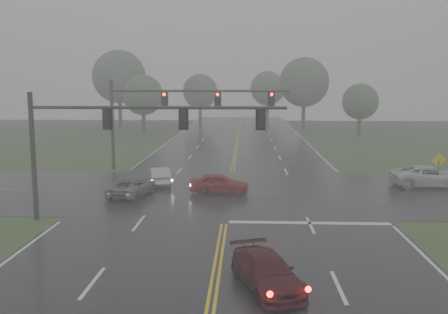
{
  "coord_description": "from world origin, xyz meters",
  "views": [
    {
      "loc": [
        1.12,
        -11.29,
        7.28
      ],
      "look_at": [
        -0.09,
        16.0,
        3.28
      ],
      "focal_mm": 40.0,
      "sensor_mm": 36.0,
      "label": 1
    }
  ],
  "objects_px": {
    "car_grey": "(132,196)",
    "sedan_maroon": "(266,289)",
    "signal_gantry_near": "(111,130)",
    "sedan_silver": "(160,185)",
    "signal_gantry_far": "(168,107)",
    "pickup_white": "(429,187)",
    "sedan_red": "(219,193)"
  },
  "relations": [
    {
      "from": "sedan_silver",
      "to": "car_grey",
      "type": "distance_m",
      "value": 3.99
    },
    {
      "from": "sedan_silver",
      "to": "pickup_white",
      "type": "xyz_separation_m",
      "value": [
        19.4,
        0.13,
        0.0
      ]
    },
    {
      "from": "sedan_silver",
      "to": "pickup_white",
      "type": "bearing_deg",
      "value": 165.89
    },
    {
      "from": "sedan_silver",
      "to": "signal_gantry_far",
      "type": "distance_m",
      "value": 8.26
    },
    {
      "from": "sedan_red",
      "to": "sedan_silver",
      "type": "relative_size",
      "value": 1.0
    },
    {
      "from": "pickup_white",
      "to": "signal_gantry_far",
      "type": "xyz_separation_m",
      "value": [
        -19.71,
        6.11,
        5.4
      ]
    },
    {
      "from": "signal_gantry_near",
      "to": "car_grey",
      "type": "bearing_deg",
      "value": 93.39
    },
    {
      "from": "sedan_maroon",
      "to": "signal_gantry_far",
      "type": "height_order",
      "value": "signal_gantry_far"
    },
    {
      "from": "car_grey",
      "to": "signal_gantry_near",
      "type": "height_order",
      "value": "signal_gantry_near"
    },
    {
      "from": "signal_gantry_near",
      "to": "sedan_maroon",
      "type": "bearing_deg",
      "value": -47.99
    },
    {
      "from": "sedan_maroon",
      "to": "car_grey",
      "type": "relative_size",
      "value": 0.97
    },
    {
      "from": "sedan_maroon",
      "to": "signal_gantry_far",
      "type": "xyz_separation_m",
      "value": [
        -7.34,
        24.66,
        5.4
      ]
    },
    {
      "from": "car_grey",
      "to": "sedan_maroon",
      "type": "bearing_deg",
      "value": 130.21
    },
    {
      "from": "signal_gantry_near",
      "to": "signal_gantry_far",
      "type": "xyz_separation_m",
      "value": [
        0.5,
        15.95,
        0.53
      ]
    },
    {
      "from": "car_grey",
      "to": "pickup_white",
      "type": "xyz_separation_m",
      "value": [
        20.56,
        3.95,
        0.0
      ]
    },
    {
      "from": "pickup_white",
      "to": "signal_gantry_far",
      "type": "height_order",
      "value": "signal_gantry_far"
    },
    {
      "from": "signal_gantry_near",
      "to": "signal_gantry_far",
      "type": "relative_size",
      "value": 0.9
    },
    {
      "from": "sedan_maroon",
      "to": "signal_gantry_near",
      "type": "xyz_separation_m",
      "value": [
        -7.85,
        8.71,
        4.87
      ]
    },
    {
      "from": "sedan_red",
      "to": "signal_gantry_far",
      "type": "bearing_deg",
      "value": 30.89
    },
    {
      "from": "sedan_maroon",
      "to": "signal_gantry_near",
      "type": "height_order",
      "value": "signal_gantry_near"
    },
    {
      "from": "car_grey",
      "to": "signal_gantry_near",
      "type": "relative_size",
      "value": 0.32
    },
    {
      "from": "car_grey",
      "to": "signal_gantry_far",
      "type": "bearing_deg",
      "value": -83.93
    },
    {
      "from": "sedan_silver",
      "to": "car_grey",
      "type": "relative_size",
      "value": 0.9
    },
    {
      "from": "sedan_silver",
      "to": "signal_gantry_near",
      "type": "relative_size",
      "value": 0.29
    },
    {
      "from": "sedan_silver",
      "to": "car_grey",
      "type": "bearing_deg",
      "value": 58.57
    },
    {
      "from": "car_grey",
      "to": "signal_gantry_far",
      "type": "xyz_separation_m",
      "value": [
        0.85,
        10.06,
        5.4
      ]
    },
    {
      "from": "sedan_maroon",
      "to": "pickup_white",
      "type": "distance_m",
      "value": 22.29
    },
    {
      "from": "sedan_silver",
      "to": "sedan_red",
      "type": "bearing_deg",
      "value": 134.21
    },
    {
      "from": "pickup_white",
      "to": "sedan_silver",
      "type": "bearing_deg",
      "value": 89.44
    },
    {
      "from": "signal_gantry_far",
      "to": "car_grey",
      "type": "bearing_deg",
      "value": -94.83
    },
    {
      "from": "pickup_white",
      "to": "signal_gantry_near",
      "type": "height_order",
      "value": "signal_gantry_near"
    },
    {
      "from": "sedan_silver",
      "to": "car_grey",
      "type": "height_order",
      "value": "sedan_silver"
    }
  ]
}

